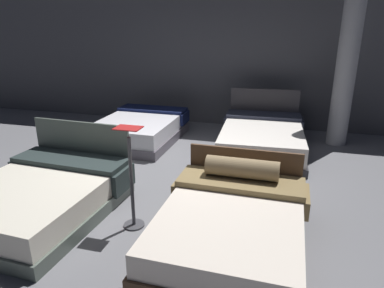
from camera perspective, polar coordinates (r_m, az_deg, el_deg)
ground_plane at (r=5.23m, az=-3.69°, el=-6.03°), size 18.00×18.00×0.02m
showroom_back_wall at (r=7.92m, az=3.93°, el=15.76°), size 18.00×0.06×3.50m
bed_0 at (r=4.63m, az=-23.59°, el=-7.83°), size 1.71×2.03×0.93m
bed_1 at (r=3.75m, az=6.55°, el=-12.75°), size 1.57×1.95×0.76m
bed_2 at (r=6.97m, az=-8.56°, el=2.44°), size 1.51×2.01×0.52m
bed_3 at (r=6.45m, az=11.42°, el=1.00°), size 1.60×2.20×0.97m
price_sign at (r=3.95m, az=-9.87°, el=-7.36°), size 0.28×0.24×1.18m
support_pillar at (r=7.01m, az=24.38°, el=13.74°), size 0.37×0.37×3.50m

